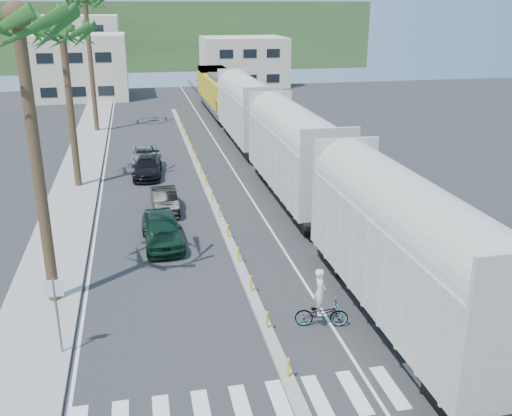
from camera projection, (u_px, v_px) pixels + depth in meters
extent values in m
plane|color=#28282B|center=(280.00, 363.00, 19.40)|extent=(140.00, 140.00, 0.00)
cube|color=gray|center=(79.00, 174.00, 40.75)|extent=(3.00, 90.00, 0.15)
cube|color=black|center=(247.00, 155.00, 46.01)|extent=(0.12, 100.00, 0.06)
cube|color=black|center=(264.00, 154.00, 46.29)|extent=(0.12, 100.00, 0.06)
cube|color=gray|center=(206.00, 187.00, 37.80)|extent=(0.45, 60.00, 0.15)
cylinder|color=yellow|center=(288.00, 368.00, 18.31)|extent=(0.10, 0.10, 0.70)
cylinder|color=yellow|center=(267.00, 320.00, 21.07)|extent=(0.10, 0.10, 0.70)
cylinder|color=yellow|center=(251.00, 283.00, 23.84)|extent=(0.10, 0.10, 0.70)
cylinder|color=yellow|center=(238.00, 254.00, 26.60)|extent=(0.10, 0.10, 0.70)
cylinder|color=yellow|center=(228.00, 231.00, 29.36)|extent=(0.10, 0.10, 0.70)
cylinder|color=yellow|center=(219.00, 211.00, 32.13)|extent=(0.10, 0.10, 0.70)
cylinder|color=yellow|center=(212.00, 195.00, 34.89)|extent=(0.10, 0.10, 0.70)
cylinder|color=yellow|center=(206.00, 181.00, 37.65)|extent=(0.10, 0.10, 0.70)
cylinder|color=yellow|center=(201.00, 169.00, 40.42)|extent=(0.10, 0.10, 0.70)
cylinder|color=yellow|center=(196.00, 158.00, 43.18)|extent=(0.10, 0.10, 0.70)
cylinder|color=yellow|center=(192.00, 149.00, 45.95)|extent=(0.10, 0.10, 0.70)
cylinder|color=yellow|center=(188.00, 141.00, 48.71)|extent=(0.10, 0.10, 0.70)
cylinder|color=yellow|center=(185.00, 134.00, 51.47)|extent=(0.10, 0.10, 0.70)
cylinder|color=yellow|center=(182.00, 127.00, 54.24)|extent=(0.10, 0.10, 0.70)
cylinder|color=yellow|center=(180.00, 121.00, 57.00)|extent=(0.10, 0.10, 0.70)
cube|color=silver|center=(296.00, 400.00, 17.55)|extent=(14.00, 2.20, 0.01)
cube|color=silver|center=(104.00, 173.00, 41.11)|extent=(0.12, 90.00, 0.01)
cube|color=silver|center=(231.00, 166.00, 42.91)|extent=(0.12, 90.00, 0.01)
cube|color=#AFACA1|center=(404.00, 260.00, 20.80)|extent=(3.00, 12.88, 3.40)
cylinder|color=#AFACA1|center=(408.00, 217.00, 20.23)|extent=(2.90, 12.58, 2.90)
cube|color=black|center=(399.00, 313.00, 21.54)|extent=(2.60, 12.88, 1.00)
cube|color=#AFACA1|center=(294.00, 158.00, 34.62)|extent=(3.00, 12.88, 3.40)
cylinder|color=#AFACA1|center=(295.00, 131.00, 34.05)|extent=(2.90, 12.58, 2.90)
cube|color=black|center=(293.00, 192.00, 35.36)|extent=(2.60, 12.88, 1.00)
cube|color=#AFACA1|center=(247.00, 114.00, 48.44)|extent=(3.00, 12.88, 3.40)
cylinder|color=#AFACA1|center=(247.00, 94.00, 47.87)|extent=(2.90, 12.58, 2.90)
cube|color=black|center=(247.00, 140.00, 49.18)|extent=(2.60, 12.88, 1.00)
cube|color=#4C4C4F|center=(220.00, 104.00, 63.74)|extent=(3.00, 17.00, 0.50)
cube|color=#C39713|center=(221.00, 91.00, 62.29)|extent=(2.70, 12.24, 2.60)
cube|color=#C39713|center=(212.00, 80.00, 68.44)|extent=(3.00, 3.74, 3.20)
cube|color=black|center=(220.00, 109.00, 63.94)|extent=(2.60, 13.60, 0.90)
cylinder|color=brown|center=(38.00, 173.00, 21.52)|extent=(0.44, 0.44, 11.00)
sphere|color=#194F18|center=(17.00, 15.00, 19.61)|extent=(3.20, 3.20, 3.20)
cylinder|color=brown|center=(71.00, 113.00, 36.37)|extent=(0.44, 0.44, 10.00)
sphere|color=#194F18|center=(62.00, 28.00, 34.63)|extent=(3.20, 3.20, 3.20)
cylinder|color=brown|center=(91.00, 68.00, 52.67)|extent=(0.44, 0.44, 12.00)
cylinder|color=slate|center=(58.00, 317.00, 19.32)|extent=(0.08, 0.08, 3.00)
cube|color=silver|center=(54.00, 288.00, 18.95)|extent=(0.60, 0.04, 0.60)
cube|color=beige|center=(79.00, 66.00, 73.03)|extent=(12.00, 10.00, 8.00)
cube|color=beige|center=(73.00, 50.00, 87.04)|extent=(14.00, 12.00, 10.00)
cube|color=beige|center=(243.00, 61.00, 85.04)|extent=(12.00, 10.00, 7.00)
cube|color=#385628|center=(153.00, 35.00, 109.50)|extent=(80.00, 20.00, 12.00)
imported|color=black|center=(162.00, 229.00, 28.72)|extent=(2.35, 4.93, 1.62)
imported|color=black|center=(165.00, 200.00, 33.45)|extent=(1.73, 4.13, 1.32)
imported|color=black|center=(148.00, 167.00, 40.25)|extent=(2.66, 5.00, 1.36)
imported|color=#ABADB0|center=(144.00, 155.00, 43.85)|extent=(2.35, 4.48, 1.20)
imported|color=#9EA0A5|center=(322.00, 314.00, 21.46)|extent=(1.60, 2.32, 1.05)
imported|color=white|center=(320.00, 292.00, 21.13)|extent=(0.87, 0.74, 1.83)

